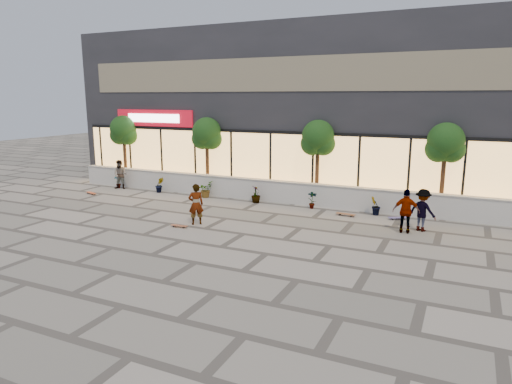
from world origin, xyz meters
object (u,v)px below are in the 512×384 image
at_px(tree_west, 124,132).
at_px(skateboard_right_near, 346,214).
at_px(skater_right_near, 406,211).
at_px(skateboard_right_far, 398,218).
at_px(skater_left, 120,175).
at_px(skater_center, 196,204).
at_px(skater_right_far, 423,210).
at_px(tree_mideast, 318,140).
at_px(tree_east, 445,145).
at_px(skateboard_left, 91,193).
at_px(skateboard_center, 179,226).
at_px(tree_midwest, 207,135).

relative_size(tree_west, skateboard_right_near, 4.64).
height_order(skater_right_near, skateboard_right_far, skater_right_near).
xyz_separation_m(skater_left, skater_right_near, (15.17, -2.00, 0.03)).
bearing_deg(tree_west, skater_center, -34.13).
height_order(skater_right_near, skater_right_far, skater_right_near).
relative_size(tree_mideast, skateboard_right_near, 4.64).
bearing_deg(tree_west, skateboard_right_near, -8.11).
height_order(skater_right_far, skateboard_right_far, skater_right_far).
bearing_deg(tree_east, tree_mideast, 180.00).
height_order(tree_west, tree_east, same).
distance_m(skater_left, skateboard_left, 1.93).
distance_m(skater_center, skater_right_far, 8.63).
bearing_deg(skateboard_right_far, skateboard_right_near, 159.60).
relative_size(tree_east, skater_right_far, 2.45).
distance_m(skater_left, skater_right_near, 15.30).
distance_m(tree_mideast, skater_left, 10.98).
bearing_deg(skateboard_left, skateboard_center, -4.38).
distance_m(skateboard_center, skateboard_right_near, 6.99).
height_order(tree_west, skateboard_center, tree_west).
bearing_deg(skateboard_center, tree_east, 31.33).
xyz_separation_m(skater_right_near, skateboard_right_far, (-0.50, 1.83, -0.74)).
distance_m(tree_west, skateboard_right_near, 13.84).
bearing_deg(skateboard_left, tree_east, 29.03).
relative_size(skater_left, skateboard_center, 2.25).
bearing_deg(skater_right_near, skateboard_left, -6.53).
distance_m(tree_west, skater_right_far, 16.91).
xyz_separation_m(skater_left, skater_right_far, (15.69, -1.45, 0.00)).
bearing_deg(skateboard_right_near, tree_mideast, 140.59).
height_order(skater_left, skater_right_far, skater_right_far).
bearing_deg(skater_right_far, tree_mideast, -6.04).
xyz_separation_m(skater_center, skater_left, (-7.53, 4.26, -0.02)).
relative_size(skater_left, skater_right_near, 0.97).
xyz_separation_m(skateboard_left, skateboard_right_near, (13.05, 1.22, 0.01)).
bearing_deg(skateboard_right_far, skateboard_left, 156.28).
xyz_separation_m(tree_midwest, skateboard_center, (2.50, -6.34, -2.92)).
bearing_deg(tree_midwest, tree_west, 180.00).
height_order(tree_west, skater_right_far, tree_west).
distance_m(skater_center, skateboard_left, 8.43).
height_order(tree_mideast, skateboard_left, tree_mideast).
bearing_deg(skater_center, skater_left, -68.59).
xyz_separation_m(skater_left, skateboard_right_far, (14.67, -0.17, -0.72)).
relative_size(skater_center, skater_right_far, 1.02).
height_order(skater_right_near, skateboard_left, skater_right_near).
xyz_separation_m(skater_right_near, skateboard_center, (-8.00, -2.94, -0.75)).
relative_size(tree_west, tree_mideast, 1.00).
height_order(tree_west, tree_mideast, same).
xyz_separation_m(tree_east, skateboard_center, (-9.00, -6.34, -2.92)).
distance_m(skateboard_right_near, skateboard_right_far, 2.13).
relative_size(skater_right_far, skateboard_right_far, 2.01).
distance_m(tree_midwest, skateboard_right_near, 8.63).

